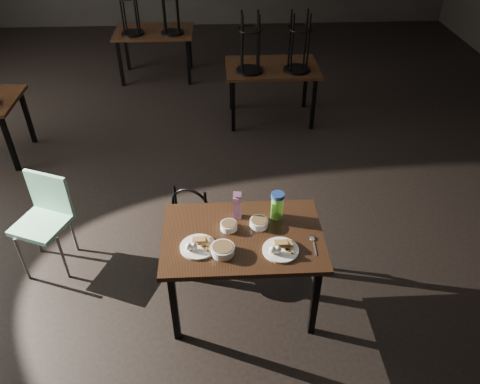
{
  "coord_description": "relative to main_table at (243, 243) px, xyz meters",
  "views": [
    {
      "loc": [
        0.24,
        -3.96,
        3.1
      ],
      "look_at": [
        0.39,
        -0.99,
        0.85
      ],
      "focal_mm": 35.0,
      "sensor_mm": 36.0,
      "label": 1
    }
  ],
  "objects": [
    {
      "name": "main_table",
      "position": [
        0.0,
        0.0,
        0.0
      ],
      "size": [
        1.2,
        0.8,
        0.75
      ],
      "color": "black",
      "rests_on": "ground"
    },
    {
      "name": "plate_left",
      "position": [
        -0.33,
        -0.12,
        0.1
      ],
      "size": [
        0.26,
        0.26,
        0.09
      ],
      "color": "white",
      "rests_on": "main_table"
    },
    {
      "name": "plate_right",
      "position": [
        0.26,
        -0.18,
        0.1
      ],
      "size": [
        0.26,
        0.26,
        0.08
      ],
      "color": "white",
      "rests_on": "main_table"
    },
    {
      "name": "bowl_near",
      "position": [
        -0.1,
        0.08,
        0.11
      ],
      "size": [
        0.13,
        0.13,
        0.05
      ],
      "color": "white",
      "rests_on": "main_table"
    },
    {
      "name": "bowl_far",
      "position": [
        0.13,
        0.1,
        0.11
      ],
      "size": [
        0.14,
        0.14,
        0.06
      ],
      "color": "white",
      "rests_on": "main_table"
    },
    {
      "name": "bowl_big",
      "position": [
        -0.15,
        -0.18,
        0.11
      ],
      "size": [
        0.17,
        0.17,
        0.06
      ],
      "color": "white",
      "rests_on": "main_table"
    },
    {
      "name": "juice_carton",
      "position": [
        -0.03,
        0.22,
        0.19
      ],
      "size": [
        0.07,
        0.07,
        0.24
      ],
      "color": "#8E1977",
      "rests_on": "main_table"
    },
    {
      "name": "water_bottle",
      "position": [
        0.27,
        0.2,
        0.2
      ],
      "size": [
        0.11,
        0.11,
        0.23
      ],
      "color": "#7AF247",
      "rests_on": "main_table"
    },
    {
      "name": "spoon",
      "position": [
        0.51,
        -0.08,
        0.08
      ],
      "size": [
        0.05,
        0.21,
        0.01
      ],
      "color": "silver",
      "rests_on": "main_table"
    },
    {
      "name": "bentwood_chair",
      "position": [
        -0.45,
        0.46,
        -0.21
      ],
      "size": [
        0.42,
        0.41,
        0.78
      ],
      "rotation": [
        0.0,
        0.0,
        -0.38
      ],
      "color": "black",
      "rests_on": "ground"
    },
    {
      "name": "school_chair",
      "position": [
        -1.67,
        0.59,
        -0.14
      ],
      "size": [
        0.53,
        0.53,
        0.88
      ],
      "rotation": [
        0.0,
        0.0,
        -0.39
      ],
      "color": "#75B799",
      "rests_on": "ground"
    },
    {
      "name": "bg_table_right",
      "position": [
        0.56,
        3.18,
        0.08
      ],
      "size": [
        1.2,
        0.8,
        1.48
      ],
      "color": "black",
      "rests_on": "ground"
    },
    {
      "name": "bg_table_far",
      "position": [
        -1.11,
        4.69,
        0.08
      ],
      "size": [
        1.2,
        0.8,
        1.48
      ],
      "color": "black",
      "rests_on": "ground"
    }
  ]
}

